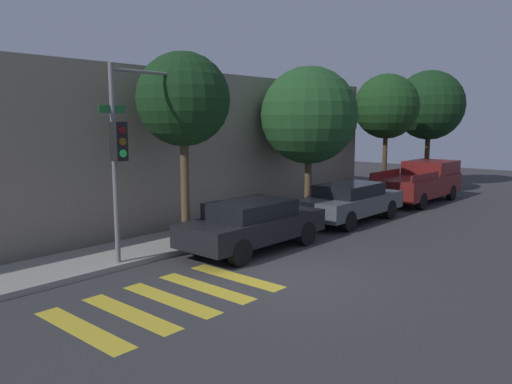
% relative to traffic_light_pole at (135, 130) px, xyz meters
% --- Properties ---
extents(ground_plane, '(60.00, 60.00, 0.00)m').
position_rel_traffic_light_pole_xyz_m(ground_plane, '(1.46, -3.37, -3.31)').
color(ground_plane, '#333335').
extents(sidewalk, '(26.00, 2.10, 0.14)m').
position_rel_traffic_light_pole_xyz_m(sidewalk, '(1.46, 0.88, -3.24)').
color(sidewalk, gray).
rests_on(sidewalk, ground).
extents(building_row, '(26.00, 6.00, 5.15)m').
position_rel_traffic_light_pole_xyz_m(building_row, '(1.46, 5.33, -0.73)').
color(building_row, gray).
rests_on(building_row, ground).
extents(crosswalk, '(4.26, 2.60, 0.00)m').
position_rel_traffic_light_pole_xyz_m(crosswalk, '(-1.11, -2.57, -3.30)').
color(crosswalk, gold).
rests_on(crosswalk, ground).
extents(traffic_light_pole, '(2.69, 0.56, 4.85)m').
position_rel_traffic_light_pole_xyz_m(traffic_light_pole, '(0.00, 0.00, 0.00)').
color(traffic_light_pole, slate).
rests_on(traffic_light_pole, ground).
extents(sedan_near_corner, '(4.43, 1.77, 1.38)m').
position_rel_traffic_light_pole_xyz_m(sedan_near_corner, '(2.85, -1.27, -2.56)').
color(sedan_near_corner, black).
rests_on(sedan_near_corner, ground).
extents(sedan_middle, '(4.62, 1.78, 1.37)m').
position_rel_traffic_light_pole_xyz_m(sedan_middle, '(7.99, -1.27, -2.56)').
color(sedan_middle, '#4C5156').
rests_on(sedan_middle, ground).
extents(pickup_truck, '(5.20, 2.02, 1.73)m').
position_rel_traffic_light_pole_xyz_m(pickup_truck, '(13.91, -1.27, -2.42)').
color(pickup_truck, maroon).
rests_on(pickup_truck, ground).
extents(tree_near_corner, '(2.61, 2.61, 5.42)m').
position_rel_traffic_light_pole_xyz_m(tree_near_corner, '(2.07, 0.61, 0.78)').
color(tree_near_corner, brown).
rests_on(tree_near_corner, ground).
extents(tree_midblock, '(3.57, 3.57, 5.51)m').
position_rel_traffic_light_pole_xyz_m(tree_midblock, '(8.09, 0.61, 0.41)').
color(tree_midblock, brown).
rests_on(tree_midblock, ground).
extents(tree_far_end, '(2.96, 2.96, 5.66)m').
position_rel_traffic_light_pole_xyz_m(tree_far_end, '(14.22, 0.61, 0.86)').
color(tree_far_end, '#4C3823').
rests_on(tree_far_end, ground).
extents(tree_behind_truck, '(3.66, 3.66, 6.17)m').
position_rel_traffic_light_pole_xyz_m(tree_behind_truck, '(19.12, 0.61, 1.03)').
color(tree_behind_truck, '#42301E').
rests_on(tree_behind_truck, ground).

